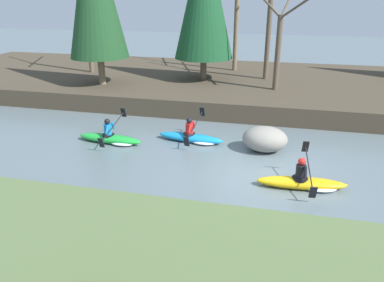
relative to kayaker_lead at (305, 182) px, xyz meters
The scene contains 10 objects.
ground_plane 1.63m from the kayaker_lead, 162.46° to the left, with size 90.00×90.00×0.00m, color slate.
riverbank_far 11.58m from the kayaker_lead, 97.65° to the left, with size 44.00×11.78×0.89m.
bare_tree_upstream 17.33m from the kayaker_lead, 139.04° to the left, with size 4.20×4.15×7.67m.
bare_tree_mid_upstream 14.84m from the kayaker_lead, 106.01° to the left, with size 4.01×3.96×7.32m.
bare_tree_mid_downstream 12.32m from the kayaker_lead, 99.05° to the left, with size 3.89×3.84×7.08m.
bare_tree_downstream 9.54m from the kayaker_lead, 97.70° to the left, with size 2.76×2.73×4.93m.
kayaker_lead is the anchor object (origin of this frame).
kayaker_middle 5.14m from the kayaker_lead, 145.14° to the left, with size 2.79×2.07×1.20m.
kayaker_trailing 7.62m from the kayaker_lead, 164.16° to the left, with size 2.79×2.07×1.20m.
boulder_midstream 3.03m from the kayaker_lead, 117.24° to the left, with size 1.69×1.32×0.95m.
Camera 1 is at (0.51, -11.20, 5.63)m, focal length 35.00 mm.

